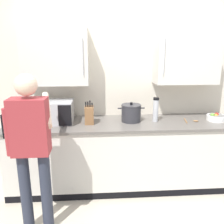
{
  "coord_description": "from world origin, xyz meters",
  "views": [
    {
      "loc": [
        -0.35,
        -2.2,
        1.81
      ],
      "look_at": [
        -0.15,
        0.63,
        1.05
      ],
      "focal_mm": 37.48,
      "sensor_mm": 36.0,
      "label": 1
    }
  ],
  "objects_px": {
    "stock_pot": "(131,113)",
    "knife_block": "(89,115)",
    "wooden_spoon": "(191,121)",
    "person_figure": "(31,142)",
    "thermos_flask": "(156,109)",
    "fruit_bowl": "(216,117)",
    "microwave_oven": "(48,112)"
  },
  "relations": [
    {
      "from": "stock_pot",
      "to": "knife_block",
      "type": "relative_size",
      "value": 1.16
    },
    {
      "from": "stock_pot",
      "to": "knife_block",
      "type": "bearing_deg",
      "value": -174.16
    },
    {
      "from": "wooden_spoon",
      "to": "stock_pot",
      "type": "bearing_deg",
      "value": 175.32
    },
    {
      "from": "knife_block",
      "to": "person_figure",
      "type": "height_order",
      "value": "person_figure"
    },
    {
      "from": "thermos_flask",
      "to": "person_figure",
      "type": "bearing_deg",
      "value": -150.66
    },
    {
      "from": "wooden_spoon",
      "to": "fruit_bowl",
      "type": "distance_m",
      "value": 0.35
    },
    {
      "from": "microwave_oven",
      "to": "thermos_flask",
      "type": "height_order",
      "value": "thermos_flask"
    },
    {
      "from": "microwave_oven",
      "to": "fruit_bowl",
      "type": "height_order",
      "value": "microwave_oven"
    },
    {
      "from": "microwave_oven",
      "to": "fruit_bowl",
      "type": "relative_size",
      "value": 3.1
    },
    {
      "from": "microwave_oven",
      "to": "fruit_bowl",
      "type": "bearing_deg",
      "value": -1.36
    },
    {
      "from": "microwave_oven",
      "to": "person_figure",
      "type": "distance_m",
      "value": 0.81
    },
    {
      "from": "stock_pot",
      "to": "thermos_flask",
      "type": "xyz_separation_m",
      "value": [
        0.32,
        -0.02,
        0.05
      ]
    },
    {
      "from": "person_figure",
      "to": "fruit_bowl",
      "type": "bearing_deg",
      "value": 19.03
    },
    {
      "from": "microwave_oven",
      "to": "knife_block",
      "type": "bearing_deg",
      "value": -7.33
    },
    {
      "from": "wooden_spoon",
      "to": "fruit_bowl",
      "type": "relative_size",
      "value": 0.8
    },
    {
      "from": "stock_pot",
      "to": "person_figure",
      "type": "distance_m",
      "value": 1.34
    },
    {
      "from": "stock_pot",
      "to": "wooden_spoon",
      "type": "xyz_separation_m",
      "value": [
        0.78,
        -0.06,
        -0.1
      ]
    },
    {
      "from": "stock_pot",
      "to": "thermos_flask",
      "type": "bearing_deg",
      "value": -3.51
    },
    {
      "from": "microwave_oven",
      "to": "knife_block",
      "type": "relative_size",
      "value": 2.53
    },
    {
      "from": "knife_block",
      "to": "wooden_spoon",
      "type": "distance_m",
      "value": 1.33
    },
    {
      "from": "wooden_spoon",
      "to": "person_figure",
      "type": "distance_m",
      "value": 1.99
    },
    {
      "from": "fruit_bowl",
      "to": "person_figure",
      "type": "relative_size",
      "value": 0.15
    },
    {
      "from": "stock_pot",
      "to": "microwave_oven",
      "type": "bearing_deg",
      "value": 179.35
    },
    {
      "from": "wooden_spoon",
      "to": "fruit_bowl",
      "type": "height_order",
      "value": "fruit_bowl"
    },
    {
      "from": "fruit_bowl",
      "to": "person_figure",
      "type": "distance_m",
      "value": 2.33
    },
    {
      "from": "knife_block",
      "to": "thermos_flask",
      "type": "bearing_deg",
      "value": 2.4
    },
    {
      "from": "stock_pot",
      "to": "fruit_bowl",
      "type": "xyz_separation_m",
      "value": [
        1.13,
        -0.04,
        -0.07
      ]
    },
    {
      "from": "microwave_oven",
      "to": "thermos_flask",
      "type": "distance_m",
      "value": 1.38
    },
    {
      "from": "fruit_bowl",
      "to": "person_figure",
      "type": "height_order",
      "value": "person_figure"
    },
    {
      "from": "stock_pot",
      "to": "knife_block",
      "type": "xyz_separation_m",
      "value": [
        -0.54,
        -0.06,
        -0.0
      ]
    },
    {
      "from": "stock_pot",
      "to": "person_figure",
      "type": "bearing_deg",
      "value": -143.25
    },
    {
      "from": "thermos_flask",
      "to": "person_figure",
      "type": "height_order",
      "value": "person_figure"
    }
  ]
}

